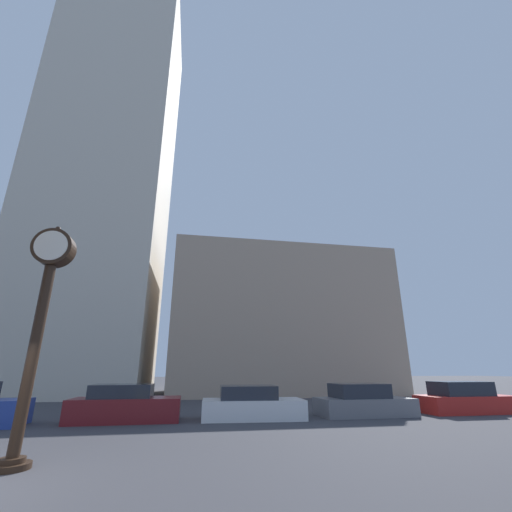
% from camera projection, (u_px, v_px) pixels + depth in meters
% --- Properties ---
extents(building_tall_tower, '(10.50, 12.00, 40.42)m').
position_uv_depth(building_tall_tower, '(111.00, 172.00, 33.23)').
color(building_tall_tower, beige).
rests_on(building_tall_tower, ground_plane).
extents(building_storefront_row, '(18.27, 12.00, 11.80)m').
position_uv_depth(building_storefront_row, '(276.00, 324.00, 31.49)').
color(building_storefront_row, tan).
rests_on(building_storefront_row, ground_plane).
extents(street_clock, '(0.91, 0.74, 5.30)m').
position_uv_depth(street_clock, '(42.00, 308.00, 7.88)').
color(street_clock, black).
rests_on(street_clock, ground_plane).
extents(car_maroon, '(4.12, 1.85, 1.36)m').
position_uv_depth(car_maroon, '(125.00, 406.00, 13.36)').
color(car_maroon, maroon).
rests_on(car_maroon, ground_plane).
extents(car_white, '(4.22, 2.16, 1.28)m').
position_uv_depth(car_white, '(252.00, 405.00, 14.04)').
color(car_white, silver).
rests_on(car_white, ground_plane).
extents(car_grey, '(4.12, 2.00, 1.32)m').
position_uv_depth(car_grey, '(363.00, 402.00, 15.05)').
color(car_grey, slate).
rests_on(car_grey, ground_plane).
extents(car_red, '(4.42, 1.81, 1.38)m').
position_uv_depth(car_red, '(465.00, 400.00, 16.03)').
color(car_red, red).
rests_on(car_red, ground_plane).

